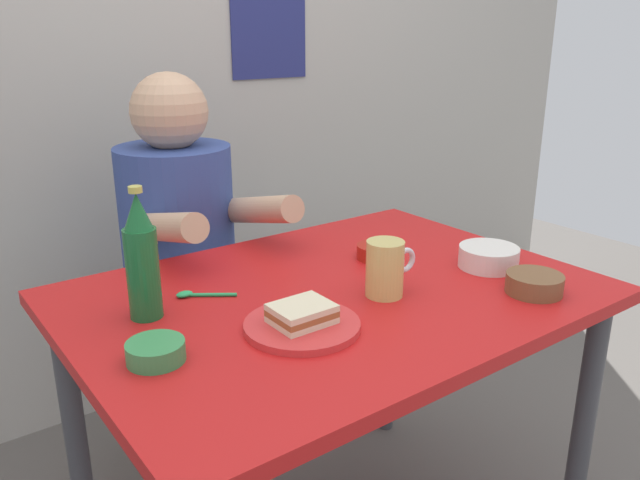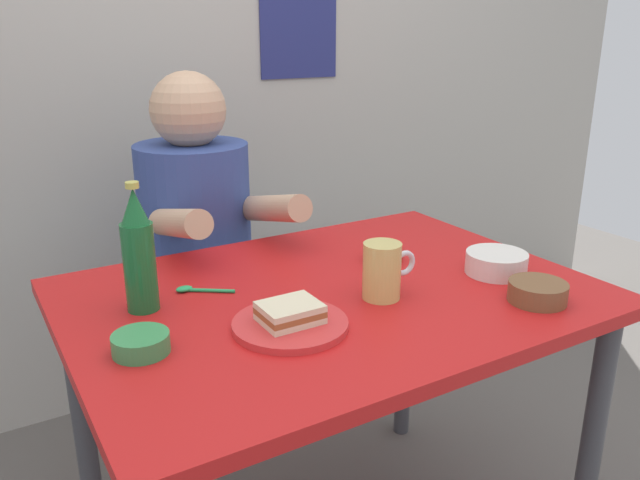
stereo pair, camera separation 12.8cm
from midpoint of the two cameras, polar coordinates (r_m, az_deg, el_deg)
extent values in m
cube|color=#ADA89E|center=(2.20, -18.45, 18.30)|extent=(4.40, 0.08, 2.60)
cube|color=navy|center=(2.36, -6.30, 19.77)|extent=(0.31, 0.01, 0.45)
cube|color=red|center=(1.37, -1.44, -5.14)|extent=(1.10, 0.80, 0.03)
cylinder|color=#3F3F44|center=(1.67, 20.54, -16.28)|extent=(0.05, 0.05, 0.71)
cylinder|color=#3F3F44|center=(1.66, -23.31, -16.76)|extent=(0.05, 0.05, 0.71)
cylinder|color=#3F3F44|center=(2.04, 4.43, -8.27)|extent=(0.05, 0.05, 0.71)
cylinder|color=#4C4C51|center=(2.07, -13.46, -13.07)|extent=(0.08, 0.08, 0.41)
cylinder|color=brown|center=(1.97, -13.95, -7.47)|extent=(0.34, 0.34, 0.04)
cylinder|color=#33478C|center=(1.87, -14.61, 0.29)|extent=(0.32, 0.32, 0.52)
sphere|color=tan|center=(1.79, -15.53, 11.13)|extent=(0.21, 0.21, 0.21)
cylinder|color=tan|center=(1.56, -15.79, 1.08)|extent=(0.07, 0.31, 0.14)
cylinder|color=tan|center=(1.67, -7.48, 2.71)|extent=(0.07, 0.31, 0.14)
cylinder|color=red|center=(1.19, -4.74, -7.79)|extent=(0.22, 0.22, 0.01)
cube|color=beige|center=(1.19, -4.76, -7.23)|extent=(0.11, 0.09, 0.01)
cube|color=#9E592D|center=(1.18, -4.78, -6.70)|extent=(0.11, 0.09, 0.01)
cube|color=beige|center=(1.18, -4.79, -6.18)|extent=(0.11, 0.09, 0.01)
cylinder|color=#D1BC66|center=(1.32, 3.11, -2.65)|extent=(0.08, 0.08, 0.12)
torus|color=silver|center=(1.35, 5.02, -1.87)|extent=(0.06, 0.01, 0.06)
cylinder|color=#19602D|center=(1.27, -18.51, -2.96)|extent=(0.06, 0.06, 0.18)
cone|color=#19602D|center=(1.23, -19.10, 2.46)|extent=(0.05, 0.05, 0.07)
cylinder|color=#BFB74C|center=(1.22, -19.30, 4.30)|extent=(0.03, 0.03, 0.01)
cylinder|color=#B21E14|center=(1.54, 2.75, -1.09)|extent=(0.10, 0.10, 0.03)
cylinder|color=maroon|center=(1.54, 2.75, -0.83)|extent=(0.08, 0.08, 0.02)
cylinder|color=silver|center=(1.52, 12.69, -1.55)|extent=(0.14, 0.14, 0.05)
cylinder|color=tan|center=(1.52, 12.72, -1.16)|extent=(0.11, 0.11, 0.02)
cylinder|color=brown|center=(1.40, 16.36, -3.85)|extent=(0.12, 0.12, 0.04)
cylinder|color=brown|center=(1.39, 16.39, -3.50)|extent=(0.10, 0.10, 0.02)
cylinder|color=#388C4C|center=(1.13, -17.86, -9.65)|extent=(0.10, 0.10, 0.03)
cylinder|color=#5B643A|center=(1.13, -17.90, -9.31)|extent=(0.08, 0.08, 0.02)
cylinder|color=#26A559|center=(1.36, -12.55, -4.91)|extent=(0.09, 0.07, 0.01)
ellipsoid|color=#26A559|center=(1.37, -14.81, -4.81)|extent=(0.04, 0.02, 0.01)
camera|label=1|loc=(0.06, -92.69, -0.90)|focal=35.39mm
camera|label=2|loc=(0.06, 87.31, 0.90)|focal=35.39mm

